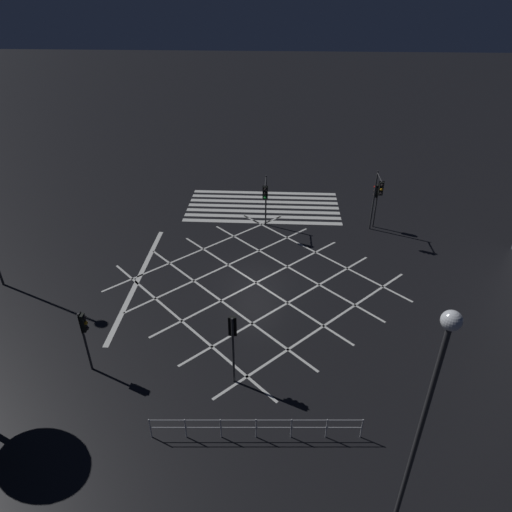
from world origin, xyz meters
TOP-DOWN VIEW (x-y plane):
  - ground_plane at (0.00, 0.00)m, footprint 200.00×200.00m
  - road_markings at (0.39, -6.78)m, footprint 18.03×22.64m
  - traffic_light_ne_main at (7.19, 7.46)m, footprint 0.39×0.36m
  - traffic_light_median_south at (-0.29, -6.61)m, footprint 0.36×1.91m
  - traffic_light_sw_cross at (-7.89, -6.41)m, footprint 0.36×1.92m
  - traffic_light_sw_main at (-8.09, -7.68)m, footprint 0.39×0.36m
  - traffic_light_median_north at (0.56, 7.77)m, footprint 0.36×0.39m
  - street_lamp_far at (-5.08, 14.47)m, footprint 0.48×0.48m
  - pedestrian_railing at (-0.59, 10.74)m, footprint 8.36×0.50m

SIDE VIEW (x-z plane):
  - ground_plane at x=0.00m, z-range 0.00..0.00m
  - road_markings at x=0.39m, z-range 0.00..0.01m
  - pedestrian_railing at x=-0.59m, z-range 0.15..1.20m
  - traffic_light_ne_main at x=7.19m, z-range 0.71..4.00m
  - traffic_light_sw_main at x=-8.09m, z-range 0.72..4.05m
  - traffic_light_median_north at x=0.56m, z-range 0.79..4.45m
  - traffic_light_median_south at x=-0.29m, z-range 0.88..4.73m
  - traffic_light_sw_cross at x=-7.89m, z-range 1.00..5.46m
  - street_lamp_far at x=-5.08m, z-range 1.59..11.10m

